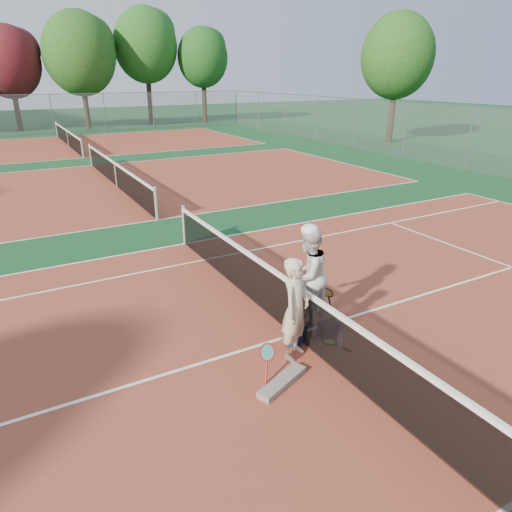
# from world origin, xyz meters

# --- Properties ---
(ground) EXTENTS (130.00, 130.00, 0.00)m
(ground) POSITION_xyz_m (0.00, 0.00, 0.00)
(ground) COLOR #103C1D
(ground) RESTS_ON ground
(court_main) EXTENTS (23.77, 10.97, 0.01)m
(court_main) POSITION_xyz_m (0.00, 0.00, 0.00)
(court_main) COLOR brown
(court_main) RESTS_ON ground
(court_far_a) EXTENTS (23.77, 10.97, 0.01)m
(court_far_a) POSITION_xyz_m (0.00, 13.50, 0.00)
(court_far_a) COLOR brown
(court_far_a) RESTS_ON ground
(court_far_b) EXTENTS (23.77, 10.97, 0.01)m
(court_far_b) POSITION_xyz_m (0.00, 27.00, 0.00)
(court_far_b) COLOR brown
(court_far_b) RESTS_ON ground
(net_main) EXTENTS (0.10, 10.98, 1.02)m
(net_main) POSITION_xyz_m (0.00, 0.00, 0.51)
(net_main) COLOR black
(net_main) RESTS_ON ground
(net_far_a) EXTENTS (0.10, 10.98, 1.02)m
(net_far_a) POSITION_xyz_m (0.00, 13.50, 0.51)
(net_far_a) COLOR black
(net_far_a) RESTS_ON ground
(net_far_b) EXTENTS (0.10, 10.98, 1.02)m
(net_far_b) POSITION_xyz_m (0.00, 27.00, 0.51)
(net_far_b) COLOR black
(net_far_b) RESTS_ON ground
(fence_back) EXTENTS (32.00, 0.06, 3.00)m
(fence_back) POSITION_xyz_m (0.00, 34.00, 1.50)
(fence_back) COLOR slate
(fence_back) RESTS_ON ground
(fence_right) EXTENTS (0.06, 54.50, 3.00)m
(fence_right) POSITION_xyz_m (16.00, 6.75, 1.50)
(fence_right) COLOR slate
(fence_right) RESTS_ON ground
(player_a) EXTENTS (0.76, 0.69, 1.75)m
(player_a) POSITION_xyz_m (-0.35, -0.53, 0.88)
(player_a) COLOR beige
(player_a) RESTS_ON ground
(player_b) EXTENTS (1.08, 0.96, 1.86)m
(player_b) POSITION_xyz_m (0.52, 0.37, 0.93)
(player_b) COLOR silver
(player_b) RESTS_ON ground
(racket_red) EXTENTS (0.41, 0.42, 0.53)m
(racket_red) POSITION_xyz_m (-1.02, -0.78, 0.27)
(racket_red) COLOR maroon
(racket_red) RESTS_ON ground
(racket_black_held) EXTENTS (0.42, 0.40, 0.53)m
(racket_black_held) POSITION_xyz_m (1.06, 0.42, 0.27)
(racket_black_held) COLOR black
(racket_black_held) RESTS_ON ground
(racket_spare) EXTENTS (0.43, 0.65, 0.03)m
(racket_spare) POSITION_xyz_m (0.41, -0.50, 0.01)
(racket_spare) COLOR black
(racket_spare) RESTS_ON ground
(sports_bag_navy) EXTENTS (0.45, 0.40, 0.30)m
(sports_bag_navy) POSITION_xyz_m (-0.11, -0.22, 0.15)
(sports_bag_navy) COLOR black
(sports_bag_navy) RESTS_ON ground
(sports_bag_purple) EXTENTS (0.37, 0.28, 0.28)m
(sports_bag_purple) POSITION_xyz_m (0.53, -0.33, 0.14)
(sports_bag_purple) COLOR black
(sports_bag_purple) RESTS_ON ground
(net_cover_canvas) EXTENTS (0.99, 0.58, 0.10)m
(net_cover_canvas) POSITION_xyz_m (-0.95, -1.11, 0.05)
(net_cover_canvas) COLOR slate
(net_cover_canvas) RESTS_ON ground
(water_bottle) EXTENTS (0.09, 0.09, 0.30)m
(water_bottle) POSITION_xyz_m (0.47, -0.73, 0.15)
(water_bottle) COLOR silver
(water_bottle) RESTS_ON ground
(tree_back_maroon) EXTENTS (4.94, 4.94, 8.17)m
(tree_back_maroon) POSITION_xyz_m (-2.18, 38.40, 5.31)
(tree_back_maroon) COLOR #382314
(tree_back_maroon) RESTS_ON ground
(tree_back_3) EXTENTS (5.83, 5.83, 9.34)m
(tree_back_3) POSITION_xyz_m (3.11, 37.02, 5.98)
(tree_back_3) COLOR #382314
(tree_back_3) RESTS_ON ground
(tree_back_4) EXTENTS (5.67, 5.67, 10.10)m
(tree_back_4) POSITION_xyz_m (9.11, 38.33, 6.82)
(tree_back_4) COLOR #382314
(tree_back_4) RESTS_ON ground
(tree_back_5) EXTENTS (4.66, 4.66, 8.54)m
(tree_back_5) POSITION_xyz_m (13.98, 36.80, 5.83)
(tree_back_5) COLOR #382314
(tree_back_5) RESTS_ON ground
(tree_right_1) EXTENTS (4.71, 4.71, 8.22)m
(tree_right_1) POSITION_xyz_m (19.77, 17.97, 5.49)
(tree_right_1) COLOR #382314
(tree_right_1) RESTS_ON ground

